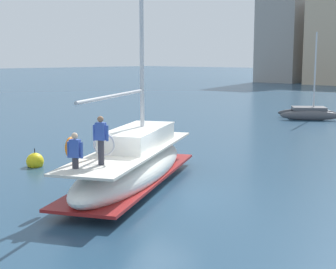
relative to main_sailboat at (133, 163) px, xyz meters
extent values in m
plane|color=navy|center=(1.69, -0.48, -0.92)|extent=(400.00, 400.00, 0.00)
ellipsoid|color=white|center=(0.04, -0.07, -0.22)|extent=(6.41, 9.67, 1.40)
cube|color=maroon|center=(0.04, -0.07, -0.53)|extent=(6.35, 9.51, 0.10)
cube|color=beige|center=(0.04, -0.07, 0.52)|extent=(6.03, 9.15, 0.08)
cube|color=white|center=(-0.28, 0.58, 0.91)|extent=(3.42, 4.62, 0.70)
cylinder|color=#B7B7BC|center=(0.78, -1.57, 2.68)|extent=(2.66, 5.21, 0.12)
cylinder|color=silver|center=(-1.92, 3.89, 1.03)|extent=(0.83, 0.45, 0.06)
torus|color=orange|center=(0.15, -2.95, 1.03)|extent=(0.44, 0.69, 0.70)
cylinder|color=#33333D|center=(1.31, -2.65, 0.96)|extent=(0.20, 0.20, 0.80)
cube|color=#3351AD|center=(1.31, -2.65, 1.64)|extent=(0.38, 0.32, 0.56)
sphere|color=#9E7051|center=(1.31, -2.65, 2.03)|extent=(0.20, 0.20, 0.20)
cylinder|color=#3351AD|center=(1.12, -2.74, 1.59)|extent=(0.09, 0.09, 0.50)
cylinder|color=#3351AD|center=(1.51, -2.55, 1.59)|extent=(0.09, 0.09, 0.50)
cylinder|color=#33333D|center=(1.14, -3.54, 0.74)|extent=(0.20, 0.20, 0.35)
cube|color=#3351AD|center=(1.14, -3.54, 1.19)|extent=(0.38, 0.32, 0.56)
sphere|color=beige|center=(1.14, -3.54, 1.58)|extent=(0.20, 0.20, 0.20)
cylinder|color=#3351AD|center=(0.94, -3.63, 1.14)|extent=(0.09, 0.09, 0.50)
cylinder|color=#3351AD|center=(1.34, -3.44, 1.14)|extent=(0.09, 0.09, 0.50)
torus|color=silver|center=(1.21, -2.43, 1.18)|extent=(0.71, 0.39, 0.76)
ellipsoid|color=#4C4C51|center=(-5.39, 24.85, -0.54)|extent=(4.12, 3.13, 0.76)
ellipsoid|color=#4C4C51|center=(-4.36, 23.41, -0.54)|extent=(4.12, 3.13, 0.76)
cube|color=#4C4C51|center=(-4.88, 24.13, -0.06)|extent=(3.13, 2.94, 0.24)
cylinder|color=silver|center=(-4.59, 24.33, 3.01)|extent=(0.12, 0.12, 5.89)
sphere|color=yellow|center=(-5.86, -0.53, -0.68)|extent=(0.78, 0.78, 0.78)
cylinder|color=black|center=(-5.86, -0.53, -0.38)|extent=(0.04, 0.04, 0.60)
cube|color=gray|center=(-36.90, 80.98, 12.12)|extent=(8.71, 16.64, 26.08)
camera|label=1|loc=(13.33, -12.68, 3.95)|focal=52.95mm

